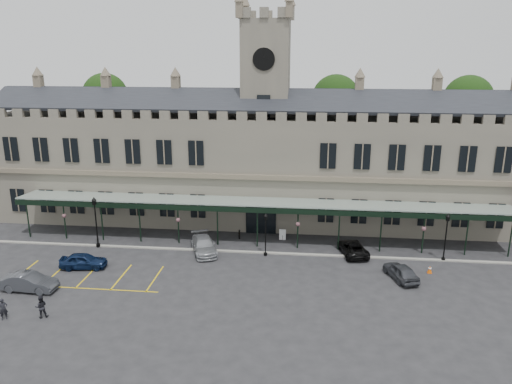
# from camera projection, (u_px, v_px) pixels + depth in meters

# --- Properties ---
(ground) EXTENTS (140.00, 140.00, 0.00)m
(ground) POSITION_uv_depth(u_px,v_px,m) (249.00, 278.00, 43.01)
(ground) COLOR #232325
(station_building) EXTENTS (60.00, 10.36, 17.30)m
(station_building) POSITION_uv_depth(u_px,v_px,m) (265.00, 164.00, 56.41)
(station_building) COLOR #5E594E
(station_building) RESTS_ON ground
(clock_tower) EXTENTS (5.60, 5.60, 24.80)m
(clock_tower) POSITION_uv_depth(u_px,v_px,m) (266.00, 105.00, 54.65)
(clock_tower) COLOR #5E594E
(clock_tower) RESTS_ON ground
(canopy) EXTENTS (50.00, 4.10, 4.30)m
(canopy) POSITION_uv_depth(u_px,v_px,m) (258.00, 223.00, 49.47)
(canopy) COLOR #8C9E93
(canopy) RESTS_ON ground
(kerb) EXTENTS (60.00, 0.40, 0.12)m
(kerb) POSITION_uv_depth(u_px,v_px,m) (255.00, 252.00, 48.25)
(kerb) COLOR gray
(kerb) RESTS_ON ground
(parking_markings) EXTENTS (16.00, 6.00, 0.01)m
(parking_markings) POSITION_uv_depth(u_px,v_px,m) (86.00, 278.00, 43.02)
(parking_markings) COLOR gold
(parking_markings) RESTS_ON ground
(tree_behind_left) EXTENTS (6.00, 6.00, 16.00)m
(tree_behind_left) POSITION_uv_depth(u_px,v_px,m) (105.00, 98.00, 65.60)
(tree_behind_left) COLOR #332314
(tree_behind_left) RESTS_ON ground
(tree_behind_mid) EXTENTS (6.00, 6.00, 16.00)m
(tree_behind_mid) POSITION_uv_depth(u_px,v_px,m) (336.00, 100.00, 62.51)
(tree_behind_mid) COLOR #332314
(tree_behind_mid) RESTS_ON ground
(tree_behind_right) EXTENTS (6.00, 6.00, 16.00)m
(tree_behind_right) POSITION_uv_depth(u_px,v_px,m) (468.00, 101.00, 60.86)
(tree_behind_right) COLOR #332314
(tree_behind_right) RESTS_ON ground
(lamp_post_left) EXTENTS (0.49, 0.49, 5.19)m
(lamp_post_left) POSITION_uv_depth(u_px,v_px,m) (96.00, 218.00, 48.88)
(lamp_post_left) COLOR black
(lamp_post_left) RESTS_ON ground
(lamp_post_mid) EXTENTS (0.40, 0.40, 4.26)m
(lamp_post_mid) POSITION_uv_depth(u_px,v_px,m) (266.00, 231.00, 46.97)
(lamp_post_mid) COLOR black
(lamp_post_mid) RESTS_ON ground
(lamp_post_right) EXTENTS (0.44, 0.44, 4.67)m
(lamp_post_right) POSITION_uv_depth(u_px,v_px,m) (446.00, 233.00, 45.69)
(lamp_post_right) COLOR black
(lamp_post_right) RESTS_ON ground
(traffic_cone) EXTENTS (0.43, 0.43, 0.68)m
(traffic_cone) POSITION_uv_depth(u_px,v_px,m) (430.00, 269.00, 43.88)
(traffic_cone) COLOR #DC5406
(traffic_cone) RESTS_ON ground
(sign_board) EXTENTS (0.67, 0.08, 1.15)m
(sign_board) POSITION_uv_depth(u_px,v_px,m) (282.00, 235.00, 51.41)
(sign_board) COLOR black
(sign_board) RESTS_ON ground
(bollard_left) EXTENTS (0.18, 0.18, 0.99)m
(bollard_left) POSITION_uv_depth(u_px,v_px,m) (239.00, 234.00, 51.68)
(bollard_left) COLOR black
(bollard_left) RESTS_ON ground
(bollard_right) EXTENTS (0.15, 0.15, 0.84)m
(bollard_right) POSITION_uv_depth(u_px,v_px,m) (297.00, 235.00, 51.76)
(bollard_right) COLOR black
(bollard_right) RESTS_ON ground
(car_left_a) EXTENTS (4.31, 2.18, 1.41)m
(car_left_a) POSITION_uv_depth(u_px,v_px,m) (83.00, 261.00, 44.75)
(car_left_a) COLOR #0E1D3D
(car_left_a) RESTS_ON ground
(car_left_b) EXTENTS (4.60, 1.77, 1.50)m
(car_left_b) POSITION_uv_depth(u_px,v_px,m) (29.00, 282.00, 40.58)
(car_left_b) COLOR #37393E
(car_left_b) RESTS_ON ground
(car_taxi) EXTENTS (3.74, 5.47, 1.47)m
(car_taxi) POSITION_uv_depth(u_px,v_px,m) (204.00, 245.00, 48.20)
(car_taxi) COLOR gray
(car_taxi) RESTS_ON ground
(car_van) EXTENTS (3.12, 4.99, 1.29)m
(car_van) POSITION_uv_depth(u_px,v_px,m) (353.00, 248.00, 47.78)
(car_van) COLOR black
(car_van) RESTS_ON ground
(car_right_a) EXTENTS (2.93, 4.39, 1.39)m
(car_right_a) POSITION_uv_depth(u_px,v_px,m) (401.00, 272.00, 42.62)
(car_right_a) COLOR #37393E
(car_right_a) RESTS_ON ground
(person_a) EXTENTS (0.71, 0.70, 1.64)m
(person_a) POSITION_uv_depth(u_px,v_px,m) (3.00, 309.00, 36.23)
(person_a) COLOR black
(person_a) RESTS_ON ground
(person_b) EXTENTS (1.04, 0.96, 1.73)m
(person_b) POSITION_uv_depth(u_px,v_px,m) (41.00, 307.00, 36.49)
(person_b) COLOR black
(person_b) RESTS_ON ground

